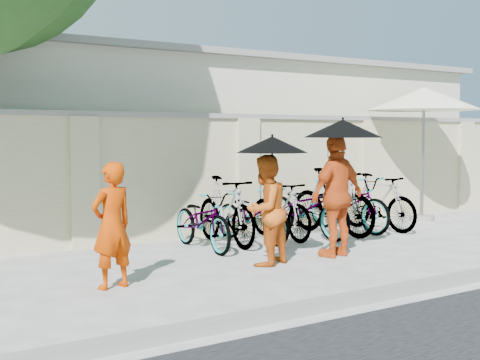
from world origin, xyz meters
TOP-DOWN VIEW (x-y plane):
  - ground at (0.00, 0.00)m, footprint 80.00×80.00m
  - kerb at (0.00, -1.70)m, footprint 40.00×0.16m
  - compound_wall at (1.00, 3.20)m, footprint 20.00×0.30m
  - building_behind at (2.00, 7.00)m, footprint 14.00×6.00m
  - monk_left at (-1.72, 0.36)m, footprint 0.58×0.44m
  - monk_center at (0.49, 0.47)m, footprint 0.86×0.77m
  - parasol_center at (0.54, 0.39)m, footprint 0.94×0.94m
  - monk_right at (1.69, 0.39)m, footprint 1.06×0.57m
  - parasol_right at (1.71, 0.31)m, footprint 1.11×1.11m
  - patio_umbrella at (5.81, 2.39)m, footprint 2.94×2.94m
  - bike_0 at (0.41, 1.92)m, footprint 0.69×1.73m
  - bike_1 at (0.93, 2.10)m, footprint 0.63×1.82m
  - bike_2 at (1.45, 2.12)m, footprint 0.80×1.76m
  - bike_3 at (1.97, 2.06)m, footprint 0.51×1.65m
  - bike_4 at (2.49, 1.99)m, footprint 0.84×1.97m
  - bike_5 at (3.01, 1.95)m, footprint 0.70×1.94m
  - bike_6 at (3.53, 2.09)m, footprint 0.78×1.92m
  - bike_7 at (4.05, 1.89)m, footprint 0.62×1.73m

SIDE VIEW (x-z plane):
  - ground at x=0.00m, z-range 0.00..0.00m
  - kerb at x=0.00m, z-range 0.00..0.12m
  - bike_0 at x=0.41m, z-range 0.00..0.89m
  - bike_2 at x=1.45m, z-range 0.00..0.89m
  - bike_3 at x=1.97m, z-range 0.00..0.98m
  - bike_6 at x=3.53m, z-range 0.00..0.99m
  - bike_4 at x=2.49m, z-range 0.00..1.01m
  - bike_7 at x=4.05m, z-range 0.00..1.02m
  - bike_1 at x=0.93m, z-range 0.00..1.07m
  - bike_5 at x=3.01m, z-range 0.00..1.14m
  - monk_left at x=-1.72m, z-range 0.00..1.43m
  - monk_center at x=0.49m, z-range 0.00..1.46m
  - monk_right at x=1.69m, z-range 0.00..1.73m
  - compound_wall at x=1.00m, z-range 0.00..2.00m
  - parasol_center at x=0.54m, z-range 1.16..2.03m
  - building_behind at x=2.00m, z-range 0.00..3.20m
  - parasol_right at x=1.71m, z-range 1.33..2.29m
  - patio_umbrella at x=5.81m, z-range 1.07..3.73m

